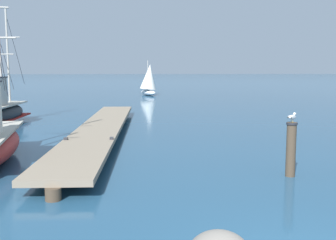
% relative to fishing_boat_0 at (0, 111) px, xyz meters
% --- Properties ---
extents(floating_dock, '(2.02, 17.99, 0.53)m').
position_rel_fishing_boat_0_xyz_m(floating_dock, '(5.68, -3.94, -0.37)').
color(floating_dock, gray).
rests_on(floating_dock, ground).
extents(fishing_boat_0, '(1.67, 6.71, 6.22)m').
position_rel_fishing_boat_0_xyz_m(fishing_boat_0, '(0.00, 0.00, 0.00)').
color(fishing_boat_0, black).
rests_on(fishing_boat_0, ground).
extents(mooring_piling, '(0.30, 0.30, 1.49)m').
position_rel_fishing_boat_0_xyz_m(mooring_piling, '(11.59, -11.02, 0.05)').
color(mooring_piling, '#4C3D2D').
rests_on(mooring_piling, ground).
extents(perched_seagull, '(0.32, 0.29, 0.27)m').
position_rel_fishing_boat_0_xyz_m(perched_seagull, '(11.59, -11.03, 0.91)').
color(perched_seagull, gold).
rests_on(perched_seagull, mooring_piling).
extents(distant_sailboat, '(2.49, 3.67, 3.77)m').
position_rel_fishing_boat_0_xyz_m(distant_sailboat, '(7.95, 22.65, 0.92)').
color(distant_sailboat, silver).
rests_on(distant_sailboat, ground).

